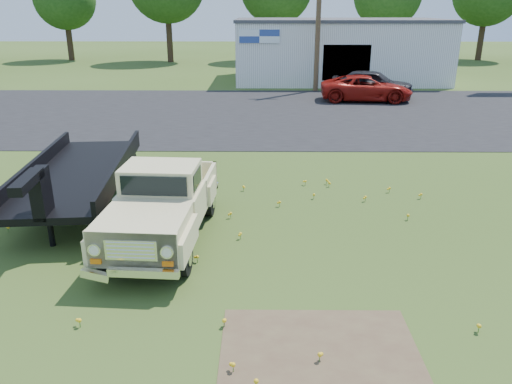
% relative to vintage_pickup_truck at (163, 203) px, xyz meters
% --- Properties ---
extents(ground, '(140.00, 140.00, 0.00)m').
position_rel_vintage_pickup_truck_xyz_m(ground, '(1.53, -0.75, -0.88)').
color(ground, '#314A17').
rests_on(ground, ground).
extents(asphalt_lot, '(90.00, 14.00, 0.02)m').
position_rel_vintage_pickup_truck_xyz_m(asphalt_lot, '(1.53, 14.25, -0.88)').
color(asphalt_lot, black).
rests_on(asphalt_lot, ground).
extents(dirt_patch_a, '(3.00, 2.00, 0.01)m').
position_rel_vintage_pickup_truck_xyz_m(dirt_patch_a, '(3.03, -3.75, -0.88)').
color(dirt_patch_a, brown).
rests_on(dirt_patch_a, ground).
extents(dirt_patch_b, '(2.20, 1.60, 0.01)m').
position_rel_vintage_pickup_truck_xyz_m(dirt_patch_b, '(-0.47, 2.75, -0.88)').
color(dirt_patch_b, brown).
rests_on(dirt_patch_b, ground).
extents(commercial_building, '(14.20, 8.20, 4.15)m').
position_rel_vintage_pickup_truck_xyz_m(commercial_building, '(7.53, 26.24, 1.22)').
color(commercial_building, silver).
rests_on(commercial_building, ground).
extents(utility_pole_mid, '(1.60, 0.30, 9.00)m').
position_rel_vintage_pickup_truck_xyz_m(utility_pole_mid, '(5.53, 21.25, 3.72)').
color(utility_pole_mid, '#4B3122').
rests_on(utility_pole_mid, ground).
extents(vintage_pickup_truck, '(2.19, 4.97, 1.76)m').
position_rel_vintage_pickup_truck_xyz_m(vintage_pickup_truck, '(0.00, 0.00, 0.00)').
color(vintage_pickup_truck, tan).
rests_on(vintage_pickup_truck, ground).
extents(flatbed_trailer, '(2.89, 7.03, 1.87)m').
position_rel_vintage_pickup_truck_xyz_m(flatbed_trailer, '(-2.63, 2.27, 0.05)').
color(flatbed_trailer, black).
rests_on(flatbed_trailer, ground).
extents(red_pickup, '(5.10, 2.63, 1.38)m').
position_rel_vintage_pickup_truck_xyz_m(red_pickup, '(7.94, 17.68, -0.19)').
color(red_pickup, maroon).
rests_on(red_pickup, ground).
extents(dark_sedan, '(4.91, 3.02, 1.56)m').
position_rel_vintage_pickup_truck_xyz_m(dark_sedan, '(8.51, 18.89, -0.10)').
color(dark_sedan, black).
rests_on(dark_sedan, ground).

